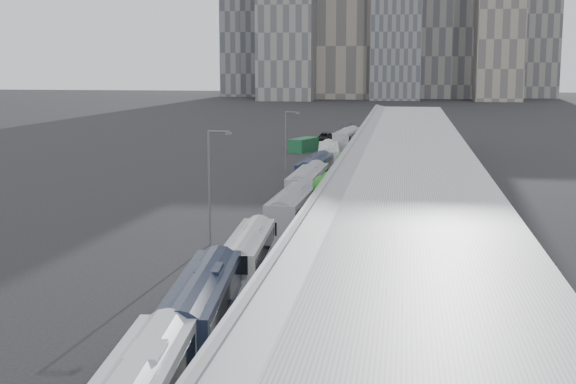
% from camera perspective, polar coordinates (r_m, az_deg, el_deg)
% --- Properties ---
extents(sidewalk, '(10.00, 170.00, 0.12)m').
position_cam_1_polar(sidewalk, '(78.02, 5.61, -2.13)').
color(sidewalk, gray).
rests_on(sidewalk, ground).
extents(lane_line, '(0.12, 160.00, 0.02)m').
position_cam_1_polar(lane_line, '(79.20, -2.01, -1.96)').
color(lane_line, gold).
rests_on(lane_line, ground).
extents(depot, '(12.45, 160.40, 7.20)m').
position_cam_1_polar(depot, '(77.33, 8.60, 0.30)').
color(depot, gray).
rests_on(depot, ground).
extents(bus_1, '(4.00, 13.90, 4.01)m').
position_cam_1_polar(bus_1, '(44.65, -6.10, -8.70)').
color(bus_1, black).
rests_on(bus_1, ground).
extents(bus_2, '(3.11, 12.28, 3.56)m').
position_cam_1_polar(bus_2, '(57.25, -2.81, -4.82)').
color(bus_2, silver).
rests_on(bus_2, ground).
extents(bus_3, '(3.31, 13.81, 4.01)m').
position_cam_1_polar(bus_3, '(72.62, 0.40, -1.63)').
color(bus_3, gray).
rests_on(bus_3, ground).
extents(bus_4, '(3.17, 13.97, 4.06)m').
position_cam_1_polar(bus_4, '(87.04, 1.43, 0.20)').
color(bus_4, '#919399').
rests_on(bus_4, ground).
extents(bus_5, '(3.37, 13.50, 3.91)m').
position_cam_1_polar(bus_5, '(98.84, 1.94, 1.25)').
color(bus_5, '#171F34').
rests_on(bus_5, ground).
extents(bus_6, '(4.08, 14.00, 4.03)m').
position_cam_1_polar(bus_6, '(112.70, 2.90, 2.26)').
color(bus_6, silver).
rests_on(bus_6, ground).
extents(bus_7, '(3.28, 12.66, 3.66)m').
position_cam_1_polar(bus_7, '(125.04, 3.75, 2.88)').
color(bus_7, gray).
rests_on(bus_7, ground).
extents(bus_8, '(3.97, 13.49, 3.89)m').
position_cam_1_polar(bus_8, '(140.40, 4.20, 3.61)').
color(bus_8, '#A7ABB1').
rests_on(bus_8, ground).
extents(bus_9, '(3.46, 12.23, 3.53)m').
position_cam_1_polar(bus_9, '(152.73, 4.34, 4.01)').
color(bus_9, black).
rests_on(bus_9, ground).
extents(tree_0, '(1.39, 1.39, 4.43)m').
position_cam_1_polar(tree_0, '(34.38, -2.95, -10.76)').
color(tree_0, black).
rests_on(tree_0, ground).
extents(tree_1, '(1.55, 1.55, 3.78)m').
position_cam_1_polar(tree_1, '(53.50, 1.16, -4.20)').
color(tree_1, black).
rests_on(tree_1, ground).
extents(tree_2, '(2.48, 2.48, 5.28)m').
position_cam_1_polar(tree_2, '(74.77, 2.87, 0.49)').
color(tree_2, black).
rests_on(tree_2, ground).
extents(tree_3, '(2.62, 2.62, 4.56)m').
position_cam_1_polar(tree_3, '(101.04, 4.31, 2.32)').
color(tree_3, black).
rests_on(tree_3, ground).
extents(street_lamp_near, '(2.04, 0.22, 9.78)m').
position_cam_1_polar(street_lamp_near, '(67.62, -5.49, 0.86)').
color(street_lamp_near, '#59595E').
rests_on(street_lamp_near, ground).
extents(street_lamp_far, '(2.04, 0.22, 8.55)m').
position_cam_1_polar(street_lamp_far, '(112.40, -0.08, 3.93)').
color(street_lamp_far, '#59595E').
rests_on(street_lamp_far, ground).
extents(shipping_container, '(4.69, 7.24, 2.31)m').
position_cam_1_polar(shipping_container, '(139.07, 1.12, 3.38)').
color(shipping_container, '#164929').
rests_on(shipping_container, ground).
extents(suv, '(2.89, 6.10, 1.68)m').
position_cam_1_polar(suv, '(156.91, 2.66, 3.93)').
color(suv, black).
rests_on(suv, ground).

